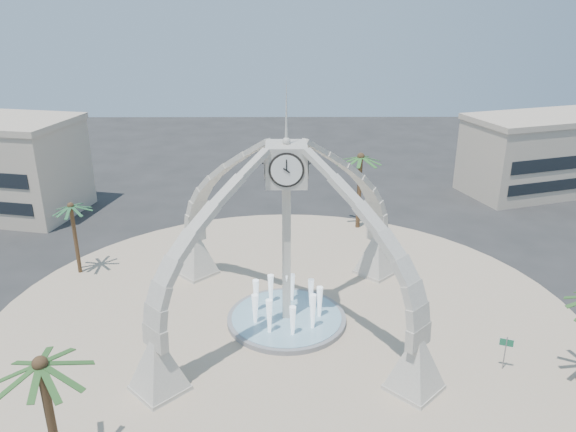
{
  "coord_description": "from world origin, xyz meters",
  "views": [
    {
      "loc": [
        -0.07,
        -32.73,
        20.42
      ],
      "look_at": [
        0.1,
        2.0,
        6.9
      ],
      "focal_mm": 35.0,
      "sensor_mm": 36.0,
      "label": 1
    }
  ],
  "objects_px": {
    "clock_tower": "(287,233)",
    "palm_south": "(40,366)",
    "fountain": "(287,318)",
    "palm_north": "(361,158)",
    "street_sign": "(506,347)",
    "palm_west": "(71,207)"
  },
  "relations": [
    {
      "from": "palm_west",
      "to": "palm_north",
      "type": "height_order",
      "value": "palm_north"
    },
    {
      "from": "clock_tower",
      "to": "fountain",
      "type": "distance_m",
      "value": 6.2
    },
    {
      "from": "fountain",
      "to": "palm_south",
      "type": "relative_size",
      "value": 1.13
    },
    {
      "from": "fountain",
      "to": "street_sign",
      "type": "relative_size",
      "value": 3.6
    },
    {
      "from": "clock_tower",
      "to": "palm_north",
      "type": "xyz_separation_m",
      "value": [
        6.81,
        16.66,
        0.37
      ]
    },
    {
      "from": "clock_tower",
      "to": "palm_south",
      "type": "bearing_deg",
      "value": -127.82
    },
    {
      "from": "clock_tower",
      "to": "palm_west",
      "type": "bearing_deg",
      "value": 155.85
    },
    {
      "from": "palm_north",
      "to": "palm_south",
      "type": "xyz_separation_m",
      "value": [
        -17.08,
        -29.9,
        -0.69
      ]
    },
    {
      "from": "fountain",
      "to": "palm_north",
      "type": "xyz_separation_m",
      "value": [
        6.81,
        16.66,
        6.57
      ]
    },
    {
      "from": "palm_north",
      "to": "street_sign",
      "type": "distance_m",
      "value": 23.33
    },
    {
      "from": "palm_south",
      "to": "street_sign",
      "type": "distance_m",
      "value": 24.74
    },
    {
      "from": "fountain",
      "to": "palm_west",
      "type": "bearing_deg",
      "value": 155.86
    },
    {
      "from": "palm_west",
      "to": "street_sign",
      "type": "bearing_deg",
      "value": -23.47
    },
    {
      "from": "clock_tower",
      "to": "street_sign",
      "type": "distance_m",
      "value": 14.61
    },
    {
      "from": "clock_tower",
      "to": "palm_south",
      "type": "distance_m",
      "value": 16.76
    },
    {
      "from": "fountain",
      "to": "palm_south",
      "type": "height_order",
      "value": "palm_south"
    },
    {
      "from": "clock_tower",
      "to": "street_sign",
      "type": "bearing_deg",
      "value": -22.58
    },
    {
      "from": "clock_tower",
      "to": "street_sign",
      "type": "relative_size",
      "value": 8.08
    },
    {
      "from": "clock_tower",
      "to": "street_sign",
      "type": "xyz_separation_m",
      "value": [
        12.7,
        -5.28,
        -4.9
      ]
    },
    {
      "from": "palm_north",
      "to": "street_sign",
      "type": "height_order",
      "value": "palm_north"
    },
    {
      "from": "palm_west",
      "to": "palm_south",
      "type": "relative_size",
      "value": 0.89
    },
    {
      "from": "fountain",
      "to": "clock_tower",
      "type": "bearing_deg",
      "value": -90.0
    }
  ]
}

